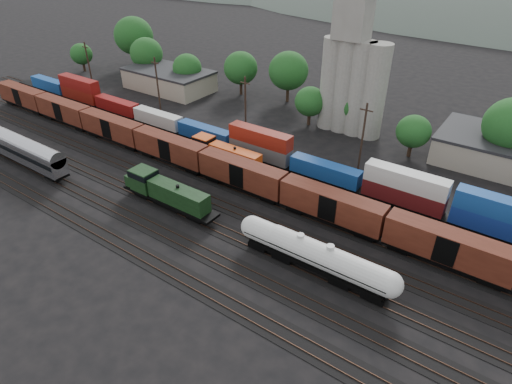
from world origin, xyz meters
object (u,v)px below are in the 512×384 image
Objects in this scene: tank_car_a at (300,248)px; grain_silo at (353,76)px; green_locomotive at (164,191)px; passenger_coach at (20,148)px; orange_locomotive at (222,153)px.

tank_car_a is 43.77m from grain_silo.
green_locomotive is 23.04m from tank_car_a.
passenger_coach is 1.43× the size of orange_locomotive.
tank_car_a is 0.73× the size of passenger_coach.
passenger_coach reaches higher than green_locomotive.
tank_car_a is 0.59× the size of grain_silo.
green_locomotive is at bearing -104.18° from grain_silo.
green_locomotive is 1.00× the size of tank_car_a.
passenger_coach is (-52.84, -5.00, 0.60)m from tank_car_a.
tank_car_a is at bearing -72.81° from grain_silo.
green_locomotive is 0.73× the size of passenger_coach.
grain_silo is (-12.68, 41.00, 8.60)m from tank_car_a.
passenger_coach is (-29.80, -5.00, 0.69)m from green_locomotive.
green_locomotive is at bearing 180.00° from tank_car_a.
passenger_coach is 34.96m from orange_locomotive.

